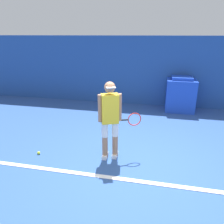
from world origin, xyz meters
TOP-DOWN VIEW (x-y plane):
  - ground_plane at (0.00, 0.00)m, footprint 24.00×24.00m
  - back_wall at (0.00, 4.24)m, footprint 24.00×0.10m
  - court_baseline at (0.00, -0.45)m, footprint 21.60×0.10m
  - tennis_player at (-0.47, 0.26)m, footprint 0.85×0.44m
  - tennis_ball at (-2.06, 0.04)m, footprint 0.07×0.07m
  - covered_chair at (1.20, 3.76)m, footprint 0.96×0.76m

SIDE VIEW (x-z plane):
  - ground_plane at x=0.00m, z-range 0.00..0.00m
  - court_baseline at x=0.00m, z-range 0.00..0.01m
  - tennis_ball at x=-2.06m, z-range 0.00..0.07m
  - covered_chair at x=1.20m, z-range -0.02..1.17m
  - tennis_player at x=-0.47m, z-range 0.09..1.76m
  - back_wall at x=0.00m, z-range 0.00..2.48m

